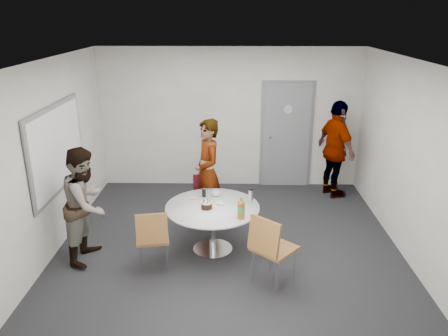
{
  "coord_description": "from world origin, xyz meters",
  "views": [
    {
      "loc": [
        0.04,
        -5.73,
        3.29
      ],
      "look_at": [
        -0.07,
        0.25,
        1.14
      ],
      "focal_mm": 35.0,
      "sensor_mm": 36.0,
      "label": 1
    }
  ],
  "objects_px": {
    "whiteboard": "(58,148)",
    "person_right": "(336,150)",
    "person_left": "(86,204)",
    "table": "(214,212)",
    "door": "(286,135)",
    "chair_near_left": "(152,235)",
    "chair_near_right": "(270,244)",
    "person_main": "(208,172)",
    "chair_far": "(204,194)"
  },
  "relations": [
    {
      "from": "chair_near_right",
      "to": "person_right",
      "type": "height_order",
      "value": "person_right"
    },
    {
      "from": "chair_near_left",
      "to": "person_main",
      "type": "xyz_separation_m",
      "value": [
        0.65,
        1.48,
        0.33
      ]
    },
    {
      "from": "door",
      "to": "whiteboard",
      "type": "distance_m",
      "value": 4.25
    },
    {
      "from": "person_right",
      "to": "chair_near_left",
      "type": "bearing_deg",
      "value": 110.95
    },
    {
      "from": "person_main",
      "to": "person_right",
      "type": "relative_size",
      "value": 0.96
    },
    {
      "from": "chair_near_left",
      "to": "chair_near_right",
      "type": "height_order",
      "value": "chair_near_right"
    },
    {
      "from": "person_main",
      "to": "person_left",
      "type": "bearing_deg",
      "value": -75.71
    },
    {
      "from": "door",
      "to": "person_left",
      "type": "relative_size",
      "value": 1.31
    },
    {
      "from": "chair_far",
      "to": "door",
      "type": "bearing_deg",
      "value": -137.33
    },
    {
      "from": "chair_near_left",
      "to": "chair_near_right",
      "type": "relative_size",
      "value": 0.91
    },
    {
      "from": "door",
      "to": "chair_far",
      "type": "height_order",
      "value": "door"
    },
    {
      "from": "chair_far",
      "to": "person_main",
      "type": "relative_size",
      "value": 0.45
    },
    {
      "from": "whiteboard",
      "to": "chair_near_right",
      "type": "height_order",
      "value": "whiteboard"
    },
    {
      "from": "chair_far",
      "to": "person_right",
      "type": "xyz_separation_m",
      "value": [
        2.36,
        1.09,
        0.44
      ]
    },
    {
      "from": "person_left",
      "to": "person_right",
      "type": "xyz_separation_m",
      "value": [
        3.9,
        2.28,
        0.1
      ]
    },
    {
      "from": "door",
      "to": "chair_near_left",
      "type": "bearing_deg",
      "value": -123.53
    },
    {
      "from": "person_left",
      "to": "person_right",
      "type": "relative_size",
      "value": 0.89
    },
    {
      "from": "whiteboard",
      "to": "person_right",
      "type": "height_order",
      "value": "whiteboard"
    },
    {
      "from": "table",
      "to": "chair_near_left",
      "type": "bearing_deg",
      "value": -144.65
    },
    {
      "from": "door",
      "to": "chair_near_left",
      "type": "relative_size",
      "value": 2.39
    },
    {
      "from": "whiteboard",
      "to": "table",
      "type": "distance_m",
      "value": 2.43
    },
    {
      "from": "person_main",
      "to": "chair_far",
      "type": "bearing_deg",
      "value": -153.11
    },
    {
      "from": "door",
      "to": "person_left",
      "type": "distance_m",
      "value": 4.15
    },
    {
      "from": "chair_near_right",
      "to": "person_left",
      "type": "distance_m",
      "value": 2.56
    },
    {
      "from": "whiteboard",
      "to": "chair_far",
      "type": "height_order",
      "value": "whiteboard"
    },
    {
      "from": "chair_far",
      "to": "person_main",
      "type": "bearing_deg",
      "value": 133.35
    },
    {
      "from": "chair_near_right",
      "to": "whiteboard",
      "type": "bearing_deg",
      "value": -160.14
    },
    {
      "from": "whiteboard",
      "to": "chair_near_left",
      "type": "relative_size",
      "value": 2.14
    },
    {
      "from": "table",
      "to": "chair_far",
      "type": "distance_m",
      "value": 1.01
    },
    {
      "from": "door",
      "to": "person_main",
      "type": "bearing_deg",
      "value": -130.69
    },
    {
      "from": "table",
      "to": "chair_near_left",
      "type": "xyz_separation_m",
      "value": [
        -0.79,
        -0.56,
        -0.06
      ]
    },
    {
      "from": "whiteboard",
      "to": "table",
      "type": "height_order",
      "value": "whiteboard"
    },
    {
      "from": "door",
      "to": "chair_near_right",
      "type": "relative_size",
      "value": 2.18
    },
    {
      "from": "person_left",
      "to": "person_right",
      "type": "distance_m",
      "value": 4.52
    },
    {
      "from": "person_main",
      "to": "person_left",
      "type": "relative_size",
      "value": 1.07
    },
    {
      "from": "person_right",
      "to": "door",
      "type": "bearing_deg",
      "value": 37.16
    },
    {
      "from": "chair_near_left",
      "to": "chair_near_right",
      "type": "xyz_separation_m",
      "value": [
        1.51,
        -0.31,
        0.06
      ]
    },
    {
      "from": "door",
      "to": "table",
      "type": "distance_m",
      "value": 2.94
    },
    {
      "from": "chair_near_right",
      "to": "person_main",
      "type": "height_order",
      "value": "person_main"
    },
    {
      "from": "door",
      "to": "person_left",
      "type": "height_order",
      "value": "door"
    },
    {
      "from": "chair_far",
      "to": "person_left",
      "type": "bearing_deg",
      "value": 33.29
    },
    {
      "from": "person_main",
      "to": "chair_near_right",
      "type": "bearing_deg",
      "value": 4.85
    },
    {
      "from": "chair_near_left",
      "to": "person_left",
      "type": "distance_m",
      "value": 1.05
    },
    {
      "from": "table",
      "to": "chair_near_right",
      "type": "relative_size",
      "value": 1.37
    },
    {
      "from": "door",
      "to": "chair_far",
      "type": "relative_size",
      "value": 2.71
    },
    {
      "from": "door",
      "to": "person_right",
      "type": "distance_m",
      "value": 1.01
    },
    {
      "from": "chair_near_right",
      "to": "chair_far",
      "type": "height_order",
      "value": "chair_near_right"
    },
    {
      "from": "door",
      "to": "whiteboard",
      "type": "relative_size",
      "value": 1.12
    },
    {
      "from": "chair_near_left",
      "to": "chair_near_right",
      "type": "bearing_deg",
      "value": -22.3
    },
    {
      "from": "door",
      "to": "person_right",
      "type": "xyz_separation_m",
      "value": [
        0.85,
        -0.53,
        -0.12
      ]
    }
  ]
}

